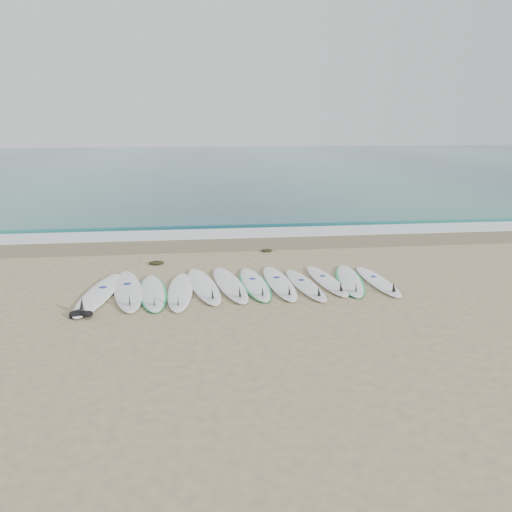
{
  "coord_description": "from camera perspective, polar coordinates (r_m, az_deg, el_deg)",
  "views": [
    {
      "loc": [
        -0.95,
        -10.58,
        3.66
      ],
      "look_at": [
        0.45,
        1.22,
        0.4
      ],
      "focal_mm": 35.0,
      "sensor_mm": 36.0,
      "label": 1
    }
  ],
  "objects": [
    {
      "name": "seaweed_far",
      "position": [
        14.3,
        1.24,
        0.65
      ],
      "size": [
        0.33,
        0.26,
        0.06
      ],
      "primitive_type": "ellipsoid",
      "color": "black",
      "rests_on": "ground"
    },
    {
      "name": "ground",
      "position": [
        11.23,
        -1.55,
        -3.68
      ],
      "size": [
        120.0,
        120.0,
        0.0
      ],
      "primitive_type": "plane",
      "color": "#9D8C66"
    },
    {
      "name": "leash_coil",
      "position": [
        10.2,
        -19.47,
        -6.31
      ],
      "size": [
        0.46,
        0.36,
        0.11
      ],
      "color": "black",
      "rests_on": "ground"
    },
    {
      "name": "surfboard_2",
      "position": [
        11.04,
        -11.72,
        -4.1
      ],
      "size": [
        0.89,
        2.54,
        0.32
      ],
      "rotation": [
        0.0,
        0.0,
        0.12
      ],
      "color": "white",
      "rests_on": "ground"
    },
    {
      "name": "surfboard_1",
      "position": [
        11.23,
        -14.43,
        -3.83
      ],
      "size": [
        1.06,
        2.94,
        0.37
      ],
      "rotation": [
        0.0,
        0.0,
        0.17
      ],
      "color": "white",
      "rests_on": "ground"
    },
    {
      "name": "surfboard_7",
      "position": [
        11.39,
        2.74,
        -3.11
      ],
      "size": [
        0.7,
        2.64,
        0.33
      ],
      "rotation": [
        0.0,
        0.0,
        0.06
      ],
      "color": "white",
      "rests_on": "ground"
    },
    {
      "name": "surfboard_9",
      "position": [
        11.66,
        8.14,
        -2.83
      ],
      "size": [
        0.76,
        2.42,
        0.3
      ],
      "rotation": [
        0.0,
        0.0,
        0.11
      ],
      "color": "white",
      "rests_on": "ground"
    },
    {
      "name": "surfboard_0",
      "position": [
        11.17,
        -17.61,
        -4.19
      ],
      "size": [
        0.95,
        2.9,
        0.36
      ],
      "rotation": [
        0.0,
        0.0,
        -0.13
      ],
      "color": "white",
      "rests_on": "ground"
    },
    {
      "name": "ocean",
      "position": [
        43.24,
        -5.58,
        10.44
      ],
      "size": [
        120.0,
        55.0,
        0.03
      ],
      "primitive_type": "cube",
      "color": "#216264",
      "rests_on": "ground"
    },
    {
      "name": "surfboard_11",
      "position": [
        11.85,
        13.82,
        -2.84
      ],
      "size": [
        0.61,
        2.35,
        0.3
      ],
      "rotation": [
        0.0,
        0.0,
        0.05
      ],
      "color": "white",
      "rests_on": "ground"
    },
    {
      "name": "surfboard_5",
      "position": [
        11.29,
        -2.96,
        -3.27
      ],
      "size": [
        0.96,
        2.75,
        0.35
      ],
      "rotation": [
        0.0,
        0.0,
        0.15
      ],
      "color": "white",
      "rests_on": "ground"
    },
    {
      "name": "wet_sand_band",
      "position": [
        15.15,
        -2.97,
        1.37
      ],
      "size": [
        120.0,
        1.8,
        0.01
      ],
      "primitive_type": "cube",
      "color": "#71654B",
      "rests_on": "ground"
    },
    {
      "name": "foam_band",
      "position": [
        16.51,
        -3.31,
        2.58
      ],
      "size": [
        120.0,
        1.4,
        0.04
      ],
      "primitive_type": "cube",
      "color": "silver",
      "rests_on": "ground"
    },
    {
      "name": "surfboard_6",
      "position": [
        11.35,
        -0.14,
        -3.21
      ],
      "size": [
        0.78,
        2.52,
        0.31
      ],
      "rotation": [
        0.0,
        0.0,
        0.07
      ],
      "color": "white",
      "rests_on": "ground"
    },
    {
      "name": "surfboard_8",
      "position": [
        11.31,
        5.71,
        -3.33
      ],
      "size": [
        0.79,
        2.42,
        0.3
      ],
      "rotation": [
        0.0,
        0.0,
        0.13
      ],
      "color": "white",
      "rests_on": "ground"
    },
    {
      "name": "surfboard_4",
      "position": [
        11.23,
        -5.95,
        -3.43
      ],
      "size": [
        1.01,
        2.74,
        0.34
      ],
      "rotation": [
        0.0,
        0.0,
        0.17
      ],
      "color": "white",
      "rests_on": "ground"
    },
    {
      "name": "surfboard_3",
      "position": [
        10.96,
        -8.66,
        -4.03
      ],
      "size": [
        0.57,
        2.59,
        0.33
      ],
      "rotation": [
        0.0,
        0.0,
        -0.01
      ],
      "color": "white",
      "rests_on": "ground"
    },
    {
      "name": "wave_crest",
      "position": [
        17.97,
        -3.61,
        3.73
      ],
      "size": [
        120.0,
        1.0,
        0.1
      ],
      "primitive_type": "cube",
      "color": "#216264",
      "rests_on": "ground"
    },
    {
      "name": "seaweed_near",
      "position": [
        13.3,
        -11.32,
        -0.76
      ],
      "size": [
        0.4,
        0.31,
        0.08
      ],
      "primitive_type": "ellipsoid",
      "color": "black",
      "rests_on": "ground"
    },
    {
      "name": "surfboard_10",
      "position": [
        11.81,
        10.67,
        -2.74
      ],
      "size": [
        0.96,
        2.53,
        0.31
      ],
      "rotation": [
        0.0,
        0.0,
        -0.15
      ],
      "color": "white",
      "rests_on": "ground"
    }
  ]
}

